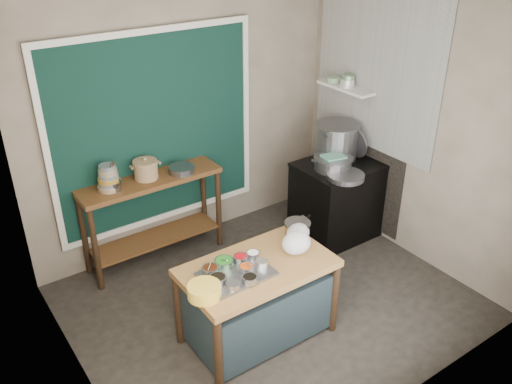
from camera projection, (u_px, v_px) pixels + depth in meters
floor at (270, 302)px, 5.17m from camera, size 3.50×3.00×0.02m
back_wall at (185, 118)px, 5.60m from camera, size 3.50×0.02×2.80m
left_wall at (60, 235)px, 3.62m from camera, size 0.02×3.00×2.80m
right_wall at (413, 126)px, 5.40m from camera, size 0.02×3.00×2.80m
curtain_panel at (156, 131)px, 5.42m from camera, size 2.10×0.02×1.90m
curtain_frame at (156, 131)px, 5.41m from camera, size 2.22×0.03×2.02m
tile_panel at (375, 69)px, 5.58m from camera, size 0.02×1.70×1.70m
soot_patch at (359, 167)px, 6.19m from camera, size 0.01×1.30×1.30m
wall_shelf at (346, 88)px, 5.86m from camera, size 0.22×0.70×0.03m
prep_table at (257, 301)px, 4.59m from camera, size 1.25×0.72×0.75m
back_counter at (154, 220)px, 5.59m from camera, size 1.45×0.40×0.95m
stove_block at (338, 201)px, 6.05m from camera, size 0.90×0.68×0.85m
stove_top at (341, 165)px, 5.84m from camera, size 0.92×0.69×0.03m
condiment_tray at (236, 274)px, 4.29m from camera, size 0.56×0.40×0.02m
condiment_bowls at (234, 269)px, 4.28m from camera, size 0.54×0.43×0.06m
yellow_basin at (204, 291)px, 4.04m from camera, size 0.30×0.30×0.10m
saucepan at (297, 229)px, 4.79m from camera, size 0.32×0.32×0.13m
plastic_bag_a at (296, 243)px, 4.53m from camera, size 0.28×0.25×0.19m
plastic_bag_b at (298, 233)px, 4.71m from camera, size 0.24×0.22×0.16m
bowl_stack at (109, 179)px, 5.11m from camera, size 0.22×0.22×0.25m
utensil_cup at (114, 186)px, 5.13m from camera, size 0.18×0.18×0.09m
ceramic_crock at (146, 170)px, 5.33m from camera, size 0.29×0.29×0.17m
wide_bowl at (182, 169)px, 5.48m from camera, size 0.29×0.29×0.07m
stock_pot at (336, 141)px, 5.89m from camera, size 0.64×0.64×0.39m
pot_lid at (354, 141)px, 5.90m from camera, size 0.11×0.39×0.38m
steamer at (333, 163)px, 5.69m from camera, size 0.55×0.55×0.14m
green_cloth at (334, 156)px, 5.65m from camera, size 0.26×0.21×0.02m
shallow_pan at (346, 176)px, 5.51m from camera, size 0.41×0.41×0.05m
shelf_bowl_stack at (348, 81)px, 5.81m from camera, size 0.16×0.16×0.13m
shelf_bowl_green at (334, 79)px, 5.98m from camera, size 0.18×0.18×0.06m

